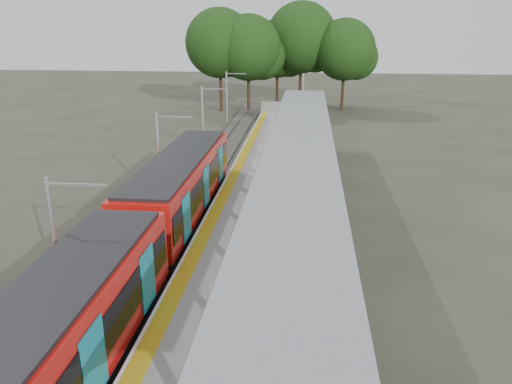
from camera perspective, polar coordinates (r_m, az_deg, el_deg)
trackbed at (r=29.82m, az=-6.83°, el=-0.80°), size 3.00×70.00×0.24m
platform at (r=29.06m, az=1.83°, el=-0.41°), size 6.00×50.00×1.00m
tactile_strip at (r=29.17m, az=-3.16°, el=0.71°), size 0.60×50.00×0.02m
end_fence at (r=53.03m, az=3.85°, el=9.62°), size 6.00×0.10×1.20m
train at (r=19.74m, az=-13.63°, el=-5.72°), size 2.74×27.60×3.62m
canopy at (r=24.27m, az=5.06°, el=4.75°), size 3.27×38.00×3.66m
tree_cluster at (r=61.12m, az=2.45°, el=16.50°), size 21.86×12.67×12.53m
catenary_masts at (r=28.50m, az=-10.86°, el=3.94°), size 2.08×48.16×5.40m
bench_mid at (r=24.06m, az=7.22°, el=-2.10°), size 0.72×1.56×1.03m
bench_far at (r=42.96m, az=5.71°, el=7.27°), size 0.60×1.47×0.98m
info_pillar_near at (r=14.27m, az=1.62°, el=-17.20°), size 0.36×0.36×1.60m
info_pillar_far at (r=28.39m, az=4.17°, el=1.66°), size 0.37×0.37×1.65m
litter_bin at (r=25.67m, az=4.49°, el=-0.91°), size 0.49×0.49×0.86m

